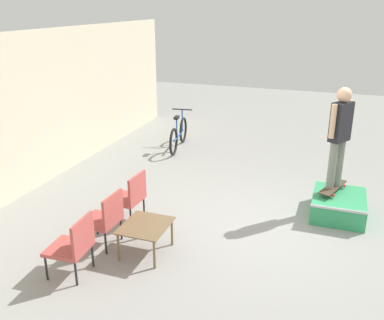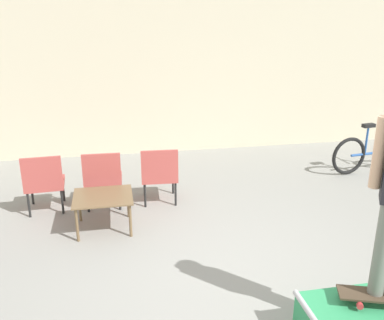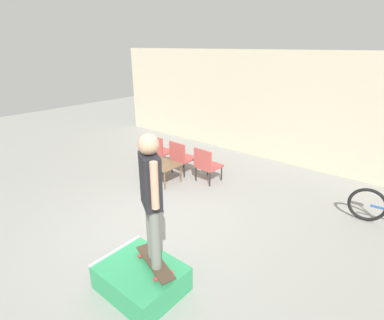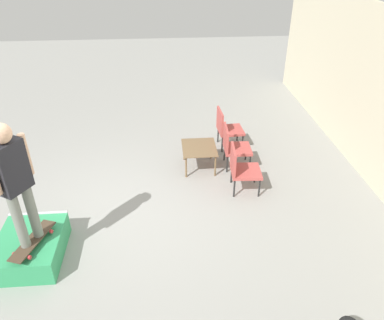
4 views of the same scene
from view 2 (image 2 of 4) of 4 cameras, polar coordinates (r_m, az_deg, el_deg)
name	(u,v)px [view 2 (image 2 of 4)]	position (r m, az deg, el deg)	size (l,w,h in m)	color
ground_plane	(235,282)	(4.68, 5.73, -15.84)	(24.00, 24.00, 0.00)	gray
house_wall_back	(171,77)	(8.38, -2.81, 11.06)	(12.00, 0.06, 3.00)	beige
coffee_table	(103,200)	(5.59, -11.77, -5.24)	(0.74, 0.66, 0.46)	brown
patio_chair_left	(44,181)	(6.25, -19.12, -2.61)	(0.55, 0.55, 0.86)	black
patio_chair_center	(103,177)	(6.18, -11.80, -2.19)	(0.54, 0.54, 0.86)	black
patio_chair_right	(159,173)	(6.21, -4.37, -1.73)	(0.55, 0.55, 0.86)	black
bicycle	(374,152)	(8.14, 23.07, 1.02)	(1.69, 0.52, 0.92)	black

